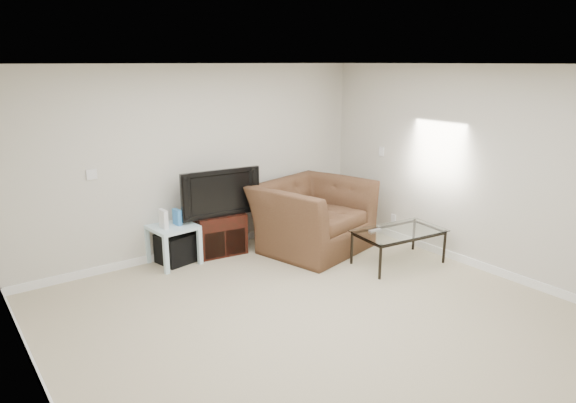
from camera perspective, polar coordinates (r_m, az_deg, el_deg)
floor at (r=5.32m, az=3.36°, el=-13.06°), size 5.00×5.00×0.00m
ceiling at (r=4.68m, az=3.85°, el=14.99°), size 5.00×5.00×0.00m
wall_back at (r=6.91m, az=-9.78°, el=4.45°), size 5.00×0.02×2.50m
wall_left at (r=3.84m, az=-26.64°, el=-5.73°), size 0.02×5.00×2.50m
wall_right at (r=6.69m, az=20.35°, el=3.37°), size 0.02×5.00×2.50m
plate_back at (r=6.42m, az=-20.98°, el=2.83°), size 0.12×0.02×0.12m
plate_right_switch at (r=7.66m, az=10.34°, el=5.48°), size 0.02×0.09×0.13m
plate_right_outlet at (r=7.68m, az=11.62°, el=-1.85°), size 0.02×0.08×0.12m
tv_stand at (r=7.02m, az=-7.70°, el=-3.52°), size 0.71×0.54×0.55m
dvd_player at (r=6.93m, az=-7.64°, el=-2.16°), size 0.36×0.27×0.05m
television at (r=6.83m, az=-7.79°, el=1.10°), size 1.03×0.30×0.63m
side_table at (r=6.76m, az=-12.61°, el=-4.68°), size 0.59×0.59×0.51m
subwoofer at (r=6.82m, az=-12.43°, el=-5.16°), size 0.47×0.47×0.39m
game_console at (r=6.57m, az=-13.68°, el=-1.89°), size 0.06×0.17×0.24m
game_case at (r=6.66m, az=-12.22°, el=-1.71°), size 0.07×0.15×0.20m
recliner at (r=7.02m, az=2.76°, el=-0.38°), size 1.62×1.25×1.26m
coffee_table at (r=6.76m, az=12.15°, el=-4.96°), size 1.20×0.77×0.44m
remote at (r=6.60m, az=9.65°, el=-3.17°), size 0.18×0.06×0.02m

